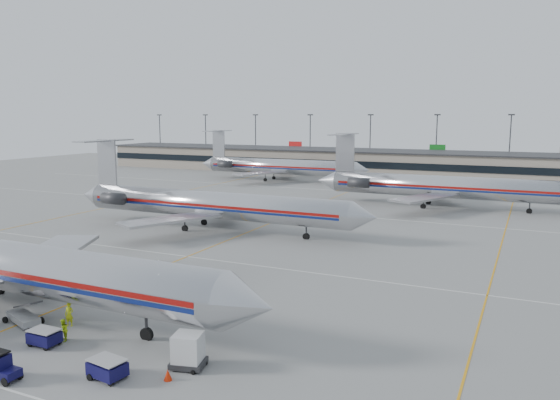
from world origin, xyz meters
The scene contains 15 objects.
ground centered at (0.00, 0.00, 0.00)m, with size 260.00×260.00×0.00m, color gray.
apron_markings centered at (0.00, 10.00, 0.01)m, with size 160.00×0.15×0.02m, color silver.
terminal centered at (0.00, 97.97, 3.16)m, with size 162.00×17.00×6.25m.
light_mast_row centered at (0.00, 112.00, 8.58)m, with size 163.60×0.40×15.28m.
jet_second_row centered at (-5.89, 23.04, 3.37)m, with size 44.38×26.13×11.62m.
jet_third_row centered at (19.02, 53.92, 3.47)m, with size 43.71×26.89×11.95m.
jet_back_row centered at (-20.72, 76.05, 3.34)m, with size 42.13×25.91×11.52m.
tug_right centered at (6.20, -17.32, 0.75)m, with size 2.03×1.08×1.65m.
cart_inner centered at (4.61, -12.90, 0.58)m, with size 1.93×1.33×1.09m.
cart_outer centered at (11.56, -14.68, 0.62)m, with size 2.25×1.69×1.17m.
uld_container centered at (14.93, -11.55, 1.05)m, with size 2.31×2.07×2.08m.
belt_loader centered at (0.21, -10.78, 0.57)m, with size 4.15×2.30×2.12m.
ramp_worker_near centered at (3.54, -9.73, 0.85)m, with size 0.62×0.41×1.70m, color #CBDB14.
ramp_worker_far centered at (5.22, -11.87, 0.76)m, with size 0.73×0.57×1.51m, color #A8D213.
cone_right centered at (14.79, -13.39, 0.32)m, with size 0.47×0.47×0.65m, color red.
Camera 1 is at (32.82, -36.96, 14.84)m, focal length 35.00 mm.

